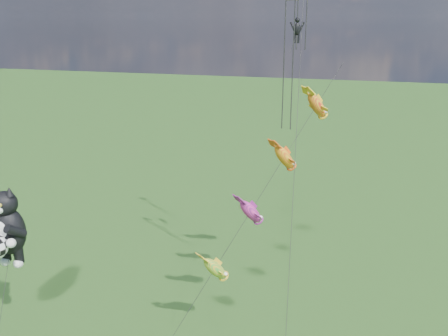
# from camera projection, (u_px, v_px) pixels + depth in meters

# --- Properties ---
(cat_kite_rig) EXTENTS (2.55, 4.17, 10.35)m
(cat_kite_rig) POSITION_uv_depth(u_px,v_px,m) (5.00, 229.00, 32.05)
(cat_kite_rig) COLOR brown
(cat_kite_rig) RESTS_ON ground
(fish_windsock_rig) EXTENTS (9.51, 12.96, 17.48)m
(fish_windsock_rig) POSITION_uv_depth(u_px,v_px,m) (267.00, 185.00, 33.33)
(fish_windsock_rig) COLOR brown
(fish_windsock_rig) RESTS_ON ground
(parafoil_rig) EXTENTS (3.11, 17.35, 26.77)m
(parafoil_rig) POSITION_uv_depth(u_px,v_px,m) (297.00, 27.00, 33.12)
(parafoil_rig) COLOR brown
(parafoil_rig) RESTS_ON ground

